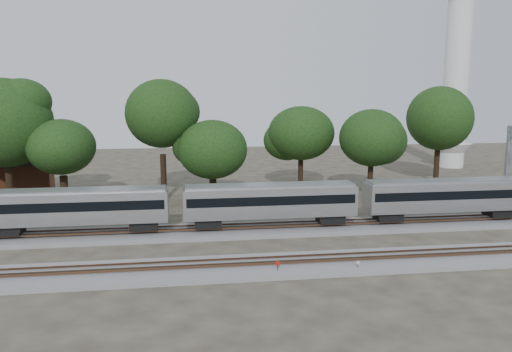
% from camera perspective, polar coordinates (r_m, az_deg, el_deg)
% --- Properties ---
extents(ground, '(160.00, 160.00, 0.00)m').
position_cam_1_polar(ground, '(41.71, -0.22, -8.71)').
color(ground, '#383328').
rests_on(ground, ground).
extents(track_far, '(160.00, 5.00, 0.73)m').
position_cam_1_polar(track_far, '(47.34, -1.21, -6.21)').
color(track_far, slate).
rests_on(track_far, ground).
extents(track_near, '(160.00, 5.00, 0.73)m').
position_cam_1_polar(track_near, '(37.90, 0.62, -10.30)').
color(track_near, slate).
rests_on(track_near, ground).
extents(train, '(84.65, 2.91, 4.29)m').
position_cam_1_polar(train, '(47.00, 1.79, -2.77)').
color(train, silver).
rests_on(train, ground).
extents(switch_stand_red, '(0.34, 0.18, 1.13)m').
position_cam_1_polar(switch_stand_red, '(36.45, 2.50, -10.27)').
color(switch_stand_red, '#512D19').
rests_on(switch_stand_red, ground).
extents(switch_stand_white, '(0.28, 0.13, 0.92)m').
position_cam_1_polar(switch_stand_white, '(37.78, 11.56, -9.95)').
color(switch_stand_white, '#512D19').
rests_on(switch_stand_white, ground).
extents(switch_lever, '(0.57, 0.45, 0.30)m').
position_cam_1_polar(switch_lever, '(38.73, 13.52, -10.22)').
color(switch_lever, '#512D19').
rests_on(switch_lever, ground).
extents(brick_building, '(12.00, 9.39, 5.22)m').
position_cam_1_polar(brick_building, '(70.13, -26.63, -0.02)').
color(brick_building, brown).
rests_on(brick_building, ground).
extents(tree_1, '(9.88, 9.88, 13.93)m').
position_cam_1_polar(tree_1, '(61.84, -26.80, 5.43)').
color(tree_1, black).
rests_on(tree_1, ground).
extents(tree_2, '(7.19, 7.19, 10.13)m').
position_cam_1_polar(tree_2, '(59.49, -21.34, 3.10)').
color(tree_2, black).
rests_on(tree_2, ground).
extents(tree_3, '(10.71, 10.71, 15.09)m').
position_cam_1_polar(tree_3, '(60.75, -10.73, 7.00)').
color(tree_3, black).
rests_on(tree_3, ground).
extents(tree_4, '(6.59, 6.59, 9.30)m').
position_cam_1_polar(tree_4, '(58.19, -4.99, 3.01)').
color(tree_4, black).
rests_on(tree_4, ground).
extents(tree_5, '(7.87, 7.87, 11.10)m').
position_cam_1_polar(tree_5, '(65.89, 5.18, 4.88)').
color(tree_5, black).
rests_on(tree_5, ground).
extents(tree_6, '(7.66, 7.66, 10.80)m').
position_cam_1_polar(tree_6, '(62.88, 13.09, 4.25)').
color(tree_6, black).
rests_on(tree_6, ground).
extents(tree_7, '(9.53, 9.53, 13.44)m').
position_cam_1_polar(tree_7, '(76.08, 20.23, 6.20)').
color(tree_7, black).
rests_on(tree_7, ground).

